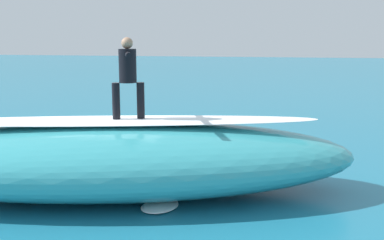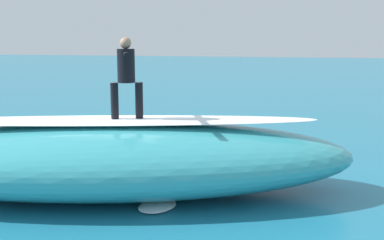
{
  "view_description": "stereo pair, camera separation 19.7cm",
  "coord_description": "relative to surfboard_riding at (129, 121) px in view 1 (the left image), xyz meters",
  "views": [
    {
      "loc": [
        -3.72,
        9.87,
        3.06
      ],
      "look_at": [
        -1.62,
        -0.47,
        1.17
      ],
      "focal_mm": 44.12,
      "sensor_mm": 36.0,
      "label": 1
    },
    {
      "loc": [
        -3.91,
        9.83,
        3.06
      ],
      "look_at": [
        -1.62,
        -0.47,
        1.17
      ],
      "focal_mm": 44.12,
      "sensor_mm": 36.0,
      "label": 2
    }
  ],
  "objects": [
    {
      "name": "surfboard_paddling",
      "position": [
        -1.68,
        -3.83,
        -1.41
      ],
      "size": [
        1.25,
        2.54,
        0.09
      ],
      "primitive_type": "ellipsoid",
      "rotation": [
        0.0,
        0.0,
        -1.26
      ],
      "color": "silver",
      "rests_on": "ground_plane"
    },
    {
      "name": "surfer_riding",
      "position": [
        0.0,
        0.0,
        0.93
      ],
      "size": [
        0.62,
        1.39,
        1.53
      ],
      "rotation": [
        0.0,
        0.0,
        0.37
      ],
      "color": "black",
      "rests_on": "surfboard_riding"
    },
    {
      "name": "foam_patch_far",
      "position": [
        2.38,
        -1.32,
        -1.38
      ],
      "size": [
        1.14,
        1.05,
        0.16
      ],
      "primitive_type": "ellipsoid",
      "rotation": [
        0.0,
        0.0,
        0.58
      ],
      "color": "white",
      "rests_on": "ground_plane"
    },
    {
      "name": "ground_plane",
      "position": [
        0.78,
        -1.45,
        -1.46
      ],
      "size": [
        120.0,
        120.0,
        0.0
      ],
      "primitive_type": "plane",
      "color": "teal"
    },
    {
      "name": "foam_patch_mid",
      "position": [
        3.07,
        -1.5,
        -1.37
      ],
      "size": [
        0.79,
        1.0,
        0.18
      ],
      "primitive_type": "ellipsoid",
      "rotation": [
        0.0,
        0.0,
        1.63
      ],
      "color": "white",
      "rests_on": "ground_plane"
    },
    {
      "name": "surfer_paddling",
      "position": [
        -1.72,
        -3.7,
        -1.23
      ],
      "size": [
        0.79,
        1.79,
        0.33
      ],
      "rotation": [
        0.0,
        0.0,
        -1.26
      ],
      "color": "black",
      "rests_on": "surfboard_paddling"
    },
    {
      "name": "wave_crest",
      "position": [
        0.38,
        0.1,
        -0.75
      ],
      "size": [
        10.03,
        5.39,
        1.42
      ],
      "primitive_type": "ellipsoid",
      "rotation": [
        0.0,
        0.0,
        0.25
      ],
      "color": "teal",
      "rests_on": "ground_plane"
    },
    {
      "name": "surfboard_riding",
      "position": [
        0.0,
        0.0,
        0.0
      ],
      "size": [
        2.22,
        1.29,
        0.08
      ],
      "primitive_type": "ellipsoid",
      "rotation": [
        0.0,
        0.0,
        0.37
      ],
      "color": "silver",
      "rests_on": "wave_crest"
    },
    {
      "name": "wave_foam_lip",
      "position": [
        0.38,
        0.1,
        0.0
      ],
      "size": [
        8.14,
        3.06,
        0.08
      ],
      "primitive_type": "ellipsoid",
      "rotation": [
        0.0,
        0.0,
        0.25
      ],
      "color": "white",
      "rests_on": "wave_crest"
    },
    {
      "name": "foam_patch_near",
      "position": [
        -0.77,
        0.65,
        -1.41
      ],
      "size": [
        0.85,
        0.96,
        0.1
      ],
      "primitive_type": "ellipsoid",
      "rotation": [
        0.0,
        0.0,
        1.21
      ],
      "color": "white",
      "rests_on": "ground_plane"
    }
  ]
}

